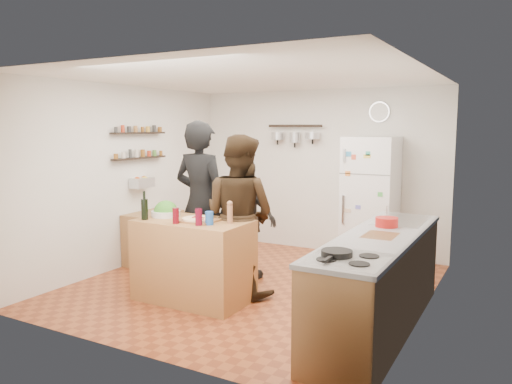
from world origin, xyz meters
The scene contains 26 objects.
room_shell centered at (0.00, 0.39, 1.25)m, with size 4.20×4.20×4.20m.
prep_island centered at (-0.33, -0.75, 0.46)m, with size 1.25×0.72×0.91m, color #A67A3D.
pizza_board centered at (-0.25, -0.77, 0.92)m, with size 0.42×0.34×0.02m, color brown.
pizza centered at (-0.25, -0.77, 0.94)m, with size 0.34×0.34×0.02m, color beige.
salad_bowl centered at (-0.75, -0.70, 0.94)m, with size 0.33×0.33×0.07m, color silver.
wine_bottle centered at (-0.83, -0.97, 1.03)m, with size 0.08×0.08×0.23m, color black.
wine_glass_near centered at (-0.38, -0.99, 1.00)m, with size 0.07×0.07×0.17m, color #560710.
wine_glass_far centered at (-0.11, -0.95, 1.00)m, with size 0.07×0.07×0.18m, color #560719.
pepper_mill centered at (0.12, -0.70, 1.01)m, with size 0.06×0.06×0.20m, color brown.
salt_canister centered at (-0.03, -0.87, 0.98)m, with size 0.09×0.09×0.14m, color #1C4A9A.
person_left centered at (-0.65, -0.14, 1.01)m, with size 0.73×0.48×2.01m, color black.
person_center centered at (0.00, -0.30, 0.93)m, with size 0.90×0.70×1.85m, color black.
person_back centered at (-0.21, 0.23, 0.77)m, with size 0.90×0.37×1.53m, color #282524.
counter_run centered at (1.70, -0.55, 0.45)m, with size 0.63×2.63×0.90m, color #9E7042.
stove_top centered at (1.70, -1.50, 0.91)m, with size 0.60×0.62×0.02m, color white.
skillet centered at (1.60, -1.48, 0.94)m, with size 0.25×0.25×0.05m, color black.
sink centered at (1.70, 0.30, 0.92)m, with size 0.50×0.80×0.03m, color silver.
cutting_board centered at (1.70, -0.55, 0.91)m, with size 0.30×0.40×0.02m, color brown.
red_bowl centered at (1.65, -0.12, 0.97)m, with size 0.23×0.23×0.10m, color #AD1713.
fridge centered at (0.95, 1.75, 0.90)m, with size 0.70×0.68×1.80m, color white.
wall_clock centered at (0.95, 2.08, 2.15)m, with size 0.30×0.30×0.03m, color silver.
spice_shelf_lower centered at (-1.93, 0.20, 1.50)m, with size 0.12×1.00×0.03m, color black.
spice_shelf_upper centered at (-1.93, 0.20, 1.85)m, with size 0.12×1.00×0.03m, color black.
produce_basket centered at (-1.90, 0.20, 1.15)m, with size 0.18×0.35×0.14m, color silver.
side_table centered at (-1.74, 0.23, 0.36)m, with size 0.50×0.80×0.73m, color #A87746.
pot_rack centered at (-0.35, 2.00, 1.95)m, with size 0.90×0.04×0.04m, color black.
Camera 1 is at (2.90, -5.17, 1.94)m, focal length 35.00 mm.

